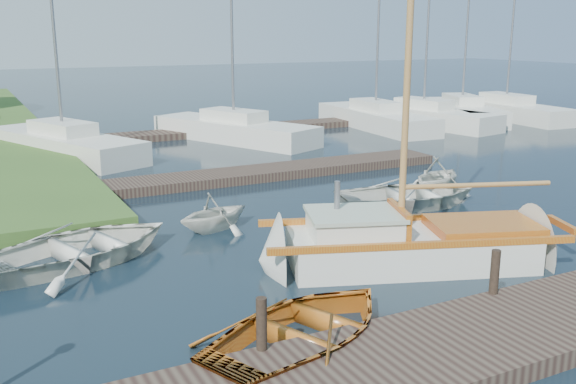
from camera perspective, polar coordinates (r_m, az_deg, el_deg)
name	(u,v)px	position (r m, az deg, el deg)	size (l,w,h in m)	color
ground	(288,242)	(15.07, 0.00, -4.43)	(160.00, 160.00, 0.00)	black
near_dock	(467,343)	(10.45, 15.63, -12.79)	(18.00, 2.20, 0.30)	#2F201B
far_dock	(252,174)	(21.52, -3.18, 1.61)	(14.00, 1.60, 0.30)	#2F201B
pontoon	(318,124)	(33.45, 2.71, 6.08)	(30.00, 1.60, 0.30)	#2F201B
mooring_post_1	(262,324)	(9.41, -2.36, -11.63)	(0.16, 0.16, 0.80)	black
mooring_post_2	(495,272)	(11.86, 17.91, -6.77)	(0.16, 0.16, 0.80)	black
sailboat	(417,248)	(13.83, 11.36, -4.93)	(7.39, 4.28, 9.83)	silver
dinghy	(306,323)	(10.16, 1.59, -11.53)	(2.69, 3.76, 0.78)	#99330D
tender_a	(81,243)	(14.34, -17.90, -4.30)	(2.96, 4.15, 0.86)	silver
tender_b	(214,209)	(15.92, -6.57, -1.52)	(1.73, 2.01, 1.06)	silver
tender_c	(409,192)	(18.30, 10.69, 0.03)	(2.90, 4.06, 0.84)	silver
tender_d	(438,173)	(19.96, 13.18, 1.67)	(2.05, 2.38, 1.25)	silver
marina_boat_0	(64,142)	(26.70, -19.33, 4.18)	(5.20, 8.45, 10.28)	silver
marina_boat_2	(234,128)	(29.05, -4.83, 5.66)	(5.39, 8.58, 10.40)	silver
marina_boat_4	(375,117)	(33.26, 7.77, 6.65)	(2.78, 8.79, 10.90)	silver
marina_boat_5	(423,115)	(34.53, 11.94, 6.74)	(3.81, 8.73, 10.82)	silver
marina_boat_6	(462,110)	(37.14, 15.18, 7.04)	(5.01, 8.31, 9.08)	silver
marina_boat_7	(506,108)	(38.55, 18.79, 7.05)	(2.76, 8.83, 12.08)	silver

